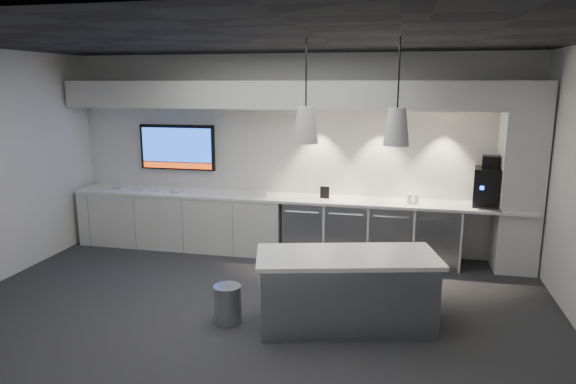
% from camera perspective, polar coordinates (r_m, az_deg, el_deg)
% --- Properties ---
extents(floor, '(7.00, 7.00, 0.00)m').
position_cam_1_polar(floor, '(5.97, -4.41, -13.49)').
color(floor, '#2B2B2E').
rests_on(floor, ground).
extents(ceiling, '(7.00, 7.00, 0.00)m').
position_cam_1_polar(ceiling, '(5.41, -4.94, 16.54)').
color(ceiling, black).
rests_on(ceiling, wall_back).
extents(wall_back, '(7.00, 0.00, 7.00)m').
position_cam_1_polar(wall_back, '(7.89, 0.68, 4.24)').
color(wall_back, silver).
rests_on(wall_back, floor).
extents(wall_front, '(7.00, 0.00, 7.00)m').
position_cam_1_polar(wall_front, '(3.27, -17.68, -7.66)').
color(wall_front, silver).
rests_on(wall_front, floor).
extents(back_counter, '(6.80, 0.65, 0.04)m').
position_cam_1_polar(back_counter, '(7.69, 0.17, -0.67)').
color(back_counter, white).
rests_on(back_counter, left_base_cabinets).
extents(left_base_cabinets, '(3.30, 0.63, 0.86)m').
position_cam_1_polar(left_base_cabinets, '(8.33, -11.69, -3.10)').
color(left_base_cabinets, silver).
rests_on(left_base_cabinets, floor).
extents(fridge_unit_a, '(0.60, 0.61, 0.85)m').
position_cam_1_polar(fridge_unit_a, '(7.75, 1.98, -4.04)').
color(fridge_unit_a, '#979BA0').
rests_on(fridge_unit_a, floor).
extents(fridge_unit_b, '(0.60, 0.61, 0.85)m').
position_cam_1_polar(fridge_unit_b, '(7.67, 6.62, -4.29)').
color(fridge_unit_b, '#979BA0').
rests_on(fridge_unit_b, floor).
extents(fridge_unit_c, '(0.60, 0.61, 0.85)m').
position_cam_1_polar(fridge_unit_c, '(7.64, 11.35, -4.52)').
color(fridge_unit_c, '#979BA0').
rests_on(fridge_unit_c, floor).
extents(fridge_unit_d, '(0.60, 0.61, 0.85)m').
position_cam_1_polar(fridge_unit_d, '(7.65, 16.08, -4.73)').
color(fridge_unit_d, '#979BA0').
rests_on(fridge_unit_d, floor).
extents(backsplash, '(4.60, 0.03, 1.30)m').
position_cam_1_polar(backsplash, '(7.71, 9.44, 4.27)').
color(backsplash, silver).
rests_on(backsplash, wall_back).
extents(soffit, '(6.90, 0.60, 0.40)m').
position_cam_1_polar(soffit, '(7.52, 0.22, 10.74)').
color(soffit, silver).
rests_on(soffit, wall_back).
extents(column, '(0.55, 0.55, 2.60)m').
position_cam_1_polar(column, '(7.63, 24.41, 1.37)').
color(column, silver).
rests_on(column, floor).
extents(wall_tv, '(1.25, 0.07, 0.72)m').
position_cam_1_polar(wall_tv, '(8.43, -12.20, 4.88)').
color(wall_tv, black).
rests_on(wall_tv, wall_back).
extents(island, '(2.04, 1.24, 0.80)m').
position_cam_1_polar(island, '(5.60, 6.49, -10.78)').
color(island, '#979BA0').
rests_on(island, floor).
extents(bin, '(0.38, 0.38, 0.43)m').
position_cam_1_polar(bin, '(5.75, -6.73, -12.28)').
color(bin, '#979BA0').
rests_on(bin, floor).
extents(coffee_machine, '(0.44, 0.60, 0.70)m').
position_cam_1_polar(coffee_machine, '(7.58, 21.39, 0.69)').
color(coffee_machine, black).
rests_on(coffee_machine, back_counter).
extents(sign_black, '(0.14, 0.04, 0.18)m').
position_cam_1_polar(sign_black, '(7.56, 4.11, -0.05)').
color(sign_black, black).
rests_on(sign_black, back_counter).
extents(sign_white, '(0.18, 0.03, 0.14)m').
position_cam_1_polar(sign_white, '(7.66, -3.08, -0.04)').
color(sign_white, white).
rests_on(sign_white, back_counter).
extents(cup_cluster, '(0.16, 0.16, 0.14)m').
position_cam_1_polar(cup_cluster, '(7.45, 13.70, -0.73)').
color(cup_cluster, white).
rests_on(cup_cluster, back_counter).
extents(tray_a, '(0.19, 0.19, 0.02)m').
position_cam_1_polar(tray_a, '(8.70, -18.16, 0.44)').
color(tray_a, '#B5B5B5').
rests_on(tray_a, back_counter).
extents(tray_b, '(0.17, 0.17, 0.02)m').
position_cam_1_polar(tray_b, '(8.48, -16.14, 0.28)').
color(tray_b, '#B5B5B5').
rests_on(tray_b, back_counter).
extents(tray_c, '(0.19, 0.19, 0.02)m').
position_cam_1_polar(tray_c, '(8.32, -14.56, 0.15)').
color(tray_c, '#B5B5B5').
rests_on(tray_c, back_counter).
extents(tray_d, '(0.18, 0.18, 0.02)m').
position_cam_1_polar(tray_d, '(8.20, -12.28, 0.09)').
color(tray_d, '#B5B5B5').
rests_on(tray_d, back_counter).
extents(pendant_left, '(0.26, 0.26, 1.07)m').
position_cam_1_polar(pendant_left, '(5.25, 1.99, 7.47)').
color(pendant_left, silver).
rests_on(pendant_left, ceiling).
extents(pendant_right, '(0.26, 0.26, 1.07)m').
position_cam_1_polar(pendant_right, '(5.16, 11.98, 7.14)').
color(pendant_right, silver).
rests_on(pendant_right, ceiling).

